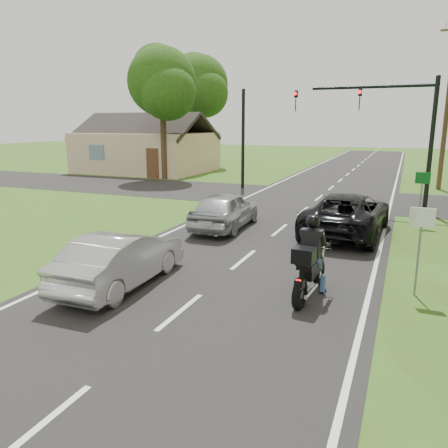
{
  "coord_description": "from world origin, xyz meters",
  "views": [
    {
      "loc": [
        4.26,
        -7.75,
        4.0
      ],
      "look_at": [
        -0.22,
        3.0,
        1.3
      ],
      "focal_mm": 35.0,
      "sensor_mm": 36.0,
      "label": 1
    }
  ],
  "objects_px": {
    "utility_pole_far": "(448,104)",
    "silver_sedan": "(121,259)",
    "dark_suv": "(347,213)",
    "sign_white": "(421,230)",
    "motorcycle_rider": "(310,266)",
    "silver_suv": "(225,210)",
    "sign_green": "(422,186)",
    "traffic_signal": "(389,120)"
  },
  "relations": [
    {
      "from": "utility_pole_far",
      "to": "sign_white",
      "type": "distance_m",
      "value": 19.39
    },
    {
      "from": "utility_pole_far",
      "to": "silver_sedan",
      "type": "bearing_deg",
      "value": -111.46
    },
    {
      "from": "silver_suv",
      "to": "traffic_signal",
      "type": "bearing_deg",
      "value": -132.14
    },
    {
      "from": "dark_suv",
      "to": "sign_white",
      "type": "height_order",
      "value": "sign_white"
    },
    {
      "from": "silver_suv",
      "to": "sign_white",
      "type": "xyz_separation_m",
      "value": [
        6.76,
        -4.52,
        0.86
      ]
    },
    {
      "from": "utility_pole_far",
      "to": "motorcycle_rider",
      "type": "bearing_deg",
      "value": -100.7
    },
    {
      "from": "motorcycle_rider",
      "to": "silver_suv",
      "type": "relative_size",
      "value": 0.54
    },
    {
      "from": "sign_white",
      "to": "sign_green",
      "type": "distance_m",
      "value": 8.0
    },
    {
      "from": "silver_suv",
      "to": "sign_green",
      "type": "distance_m",
      "value": 7.83
    },
    {
      "from": "traffic_signal",
      "to": "sign_white",
      "type": "distance_m",
      "value": 11.39
    },
    {
      "from": "sign_green",
      "to": "sign_white",
      "type": "bearing_deg",
      "value": -91.43
    },
    {
      "from": "utility_pole_far",
      "to": "sign_green",
      "type": "bearing_deg",
      "value": -96.73
    },
    {
      "from": "silver_sedan",
      "to": "traffic_signal",
      "type": "height_order",
      "value": "traffic_signal"
    },
    {
      "from": "motorcycle_rider",
      "to": "silver_sedan",
      "type": "bearing_deg",
      "value": -162.68
    },
    {
      "from": "silver_sedan",
      "to": "utility_pole_far",
      "type": "distance_m",
      "value": 23.14
    },
    {
      "from": "silver_suv",
      "to": "sign_white",
      "type": "bearing_deg",
      "value": 143.79
    },
    {
      "from": "sign_white",
      "to": "motorcycle_rider",
      "type": "bearing_deg",
      "value": -154.48
    },
    {
      "from": "motorcycle_rider",
      "to": "utility_pole_far",
      "type": "xyz_separation_m",
      "value": [
        3.8,
        20.12,
        4.3
      ]
    },
    {
      "from": "silver_sedan",
      "to": "silver_suv",
      "type": "distance_m",
      "value": 6.64
    },
    {
      "from": "sign_green",
      "to": "utility_pole_far",
      "type": "bearing_deg",
      "value": 83.27
    },
    {
      "from": "dark_suv",
      "to": "sign_white",
      "type": "relative_size",
      "value": 2.59
    },
    {
      "from": "sign_green",
      "to": "silver_suv",
      "type": "bearing_deg",
      "value": -153.43
    },
    {
      "from": "motorcycle_rider",
      "to": "dark_suv",
      "type": "bearing_deg",
      "value": 94.36
    },
    {
      "from": "silver_suv",
      "to": "traffic_signal",
      "type": "height_order",
      "value": "traffic_signal"
    },
    {
      "from": "dark_suv",
      "to": "silver_sedan",
      "type": "relative_size",
      "value": 1.34
    },
    {
      "from": "silver_suv",
      "to": "sign_white",
      "type": "height_order",
      "value": "sign_white"
    },
    {
      "from": "dark_suv",
      "to": "utility_pole_far",
      "type": "distance_m",
      "value": 14.77
    },
    {
      "from": "dark_suv",
      "to": "sign_green",
      "type": "distance_m",
      "value": 3.68
    },
    {
      "from": "silver_suv",
      "to": "sign_green",
      "type": "height_order",
      "value": "sign_green"
    },
    {
      "from": "silver_sedan",
      "to": "sign_white",
      "type": "bearing_deg",
      "value": -164.41
    },
    {
      "from": "motorcycle_rider",
      "to": "sign_green",
      "type": "distance_m",
      "value": 9.47
    },
    {
      "from": "motorcycle_rider",
      "to": "dark_suv",
      "type": "height_order",
      "value": "motorcycle_rider"
    },
    {
      "from": "motorcycle_rider",
      "to": "utility_pole_far",
      "type": "height_order",
      "value": "utility_pole_far"
    },
    {
      "from": "dark_suv",
      "to": "traffic_signal",
      "type": "distance_m",
      "value": 6.6
    },
    {
      "from": "traffic_signal",
      "to": "utility_pole_far",
      "type": "distance_m",
      "value": 8.55
    },
    {
      "from": "silver_suv",
      "to": "silver_sedan",
      "type": "bearing_deg",
      "value": 87.11
    },
    {
      "from": "dark_suv",
      "to": "silver_sedan",
      "type": "xyz_separation_m",
      "value": [
        -4.53,
        -7.53,
        -0.09
      ]
    },
    {
      "from": "traffic_signal",
      "to": "sign_white",
      "type": "height_order",
      "value": "traffic_signal"
    },
    {
      "from": "dark_suv",
      "to": "utility_pole_far",
      "type": "height_order",
      "value": "utility_pole_far"
    },
    {
      "from": "dark_suv",
      "to": "sign_white",
      "type": "bearing_deg",
      "value": 116.12
    },
    {
      "from": "silver_suv",
      "to": "motorcycle_rider",
      "type": "bearing_deg",
      "value": 126.0
    },
    {
      "from": "dark_suv",
      "to": "sign_green",
      "type": "relative_size",
      "value": 2.59
    }
  ]
}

